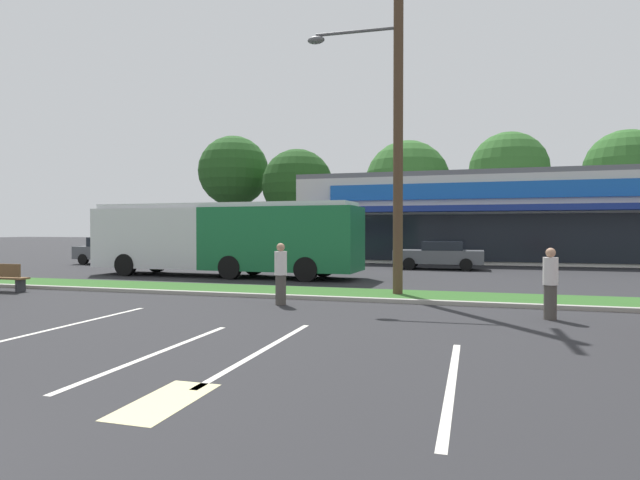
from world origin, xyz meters
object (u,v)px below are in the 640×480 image
(pedestrian_by_pole, at_px, (550,284))
(car_3, at_px, (111,251))
(car_0, at_px, (439,255))
(pedestrian_near_bench, at_px, (281,274))
(bus_stop_bench, at_px, (4,277))
(car_1, at_px, (234,253))
(utility_pole, at_px, (394,99))
(city_bus, at_px, (224,237))

(pedestrian_by_pole, bearing_deg, car_3, -32.41)
(car_0, relative_size, pedestrian_near_bench, 2.68)
(bus_stop_bench, distance_m, pedestrian_by_pole, 16.92)
(car_1, bearing_deg, pedestrian_near_bench, 120.21)
(car_0, xyz_separation_m, pedestrian_by_pole, (3.47, -15.10, 0.08))
(car_0, distance_m, car_3, 19.38)
(utility_pole, distance_m, pedestrian_by_pole, 7.27)
(car_0, bearing_deg, pedestrian_by_pole, 102.95)
(utility_pole, height_order, car_3, utility_pole)
(pedestrian_by_pole, bearing_deg, car_1, -45.79)
(utility_pole, height_order, car_0, utility_pole)
(car_1, relative_size, pedestrian_by_pole, 2.65)
(car_1, bearing_deg, utility_pole, 133.14)
(city_bus, height_order, car_3, city_bus)
(utility_pole, distance_m, car_3, 22.19)
(car_0, relative_size, car_3, 1.08)
(car_0, height_order, car_3, car_3)
(car_0, height_order, car_1, car_0)
(pedestrian_near_bench, relative_size, pedestrian_by_pole, 1.03)
(city_bus, bearing_deg, car_0, -140.44)
(pedestrian_near_bench, bearing_deg, car_1, 153.58)
(car_0, bearing_deg, car_1, 1.22)
(city_bus, bearing_deg, car_1, -66.27)
(car_1, relative_size, car_3, 1.04)
(car_3, bearing_deg, car_0, 4.30)
(city_bus, distance_m, car_3, 11.79)
(bus_stop_bench, bearing_deg, utility_pole, -170.19)
(city_bus, xyz_separation_m, pedestrian_near_bench, (5.60, -7.60, -0.90))
(car_3, bearing_deg, pedestrian_near_bench, -39.59)
(utility_pole, relative_size, pedestrian_by_pole, 6.87)
(utility_pole, distance_m, car_0, 13.28)
(utility_pole, distance_m, pedestrian_near_bench, 6.42)
(car_1, xyz_separation_m, pedestrian_by_pole, (15.23, -14.85, 0.09))
(car_3, xyz_separation_m, pedestrian_near_bench, (15.95, -13.19, 0.04))
(utility_pole, height_order, bus_stop_bench, utility_pole)
(car_1, distance_m, pedestrian_near_bench, 16.65)
(utility_pole, distance_m, bus_stop_bench, 14.16)
(car_3, bearing_deg, utility_pole, -29.74)
(pedestrian_near_bench, height_order, pedestrian_by_pole, pedestrian_near_bench)
(car_3, bearing_deg, pedestrian_by_pole, -30.90)
(car_3, distance_m, pedestrian_near_bench, 20.69)
(bus_stop_bench, distance_m, car_1, 14.22)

